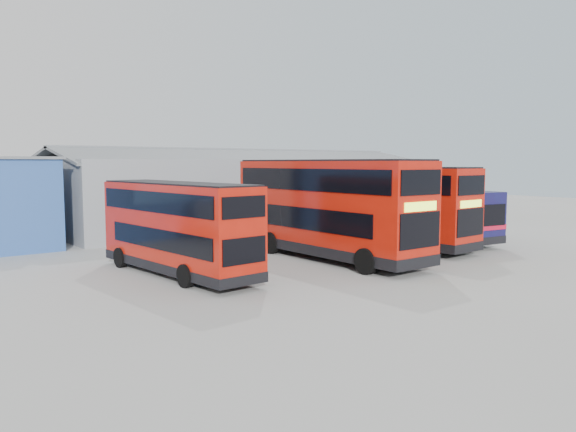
# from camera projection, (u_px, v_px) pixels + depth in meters

# --- Properties ---
(ground_plane) EXTENTS (120.00, 120.00, 0.00)m
(ground_plane) POSITION_uv_depth(u_px,v_px,m) (354.00, 273.00, 24.52)
(ground_plane) COLOR gray
(ground_plane) RESTS_ON ground
(maintenance_shed) EXTENTS (30.50, 12.00, 5.89)m
(maintenance_shed) POSITION_uv_depth(u_px,v_px,m) (247.00, 190.00, 44.82)
(maintenance_shed) COLOR gray
(maintenance_shed) RESTS_ON ground
(double_decker_left) EXTENTS (2.87, 9.52, 3.97)m
(double_decker_left) POSITION_uv_depth(u_px,v_px,m) (177.00, 229.00, 23.87)
(double_decker_left) COLOR #A81509
(double_decker_left) RESTS_ON ground
(double_decker_centre) EXTENTS (3.14, 11.77, 4.95)m
(double_decker_centre) POSITION_uv_depth(u_px,v_px,m) (327.00, 210.00, 27.91)
(double_decker_centre) COLOR #A81509
(double_decker_centre) RESTS_ON ground
(double_decker_right) EXTENTS (3.05, 10.92, 4.58)m
(double_decker_right) POSITION_uv_depth(u_px,v_px,m) (386.00, 207.00, 31.93)
(double_decker_right) COLOR #A81509
(double_decker_right) RESTS_ON ground
(single_decker_blue) EXTENTS (4.48, 12.02, 3.19)m
(single_decker_blue) POSITION_uv_depth(u_px,v_px,m) (415.00, 214.00, 35.36)
(single_decker_blue) COLOR #0E123D
(single_decker_blue) RESTS_ON ground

